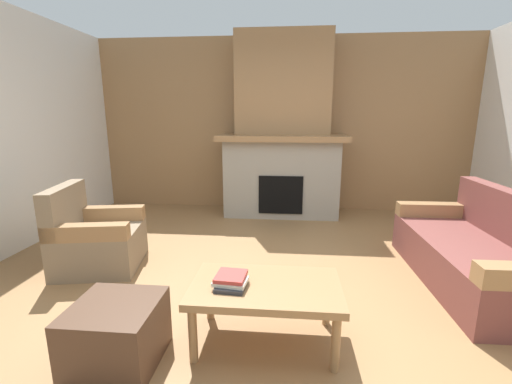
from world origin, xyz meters
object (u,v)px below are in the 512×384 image
Objects in this scene: fireplace at (282,139)px; couch at (479,254)px; ottoman at (117,334)px; armchair at (95,239)px; coffee_table at (266,292)px.

fireplace is 2.98m from couch.
fireplace is 5.19× the size of ottoman.
couch is 3.69m from armchair.
ottoman is at bearing -56.02° from armchair.
armchair is 2.08m from coffee_table.
ottoman is at bearing -105.39° from fireplace.
couch is at bearing -0.41° from armchair.
couch reaches higher than ottoman.
fireplace is 2.95m from armchair.
fireplace is at bearing 74.61° from ottoman.
coffee_table is at bearing -90.69° from fireplace.
armchair is at bearing 179.59° from couch.
fireplace is 3.06× the size of armchair.
couch is 1.81× the size of coffee_table.
armchair is at bearing 150.11° from coffee_table.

